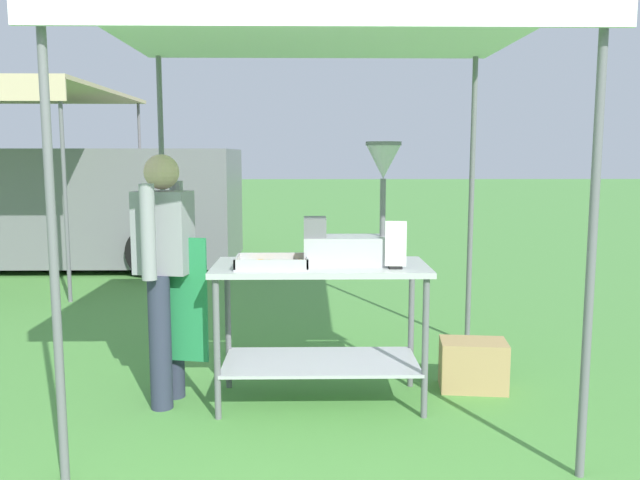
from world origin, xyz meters
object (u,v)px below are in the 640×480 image
at_px(donut_tray, 273,264).
at_px(vendor, 165,266).
at_px(donut_fryer, 354,226).
at_px(menu_sign, 396,248).
at_px(van_grey, 56,206).
at_px(donut_cart, 321,302).
at_px(supply_crate, 473,365).
at_px(stall_canopy, 320,33).

bearing_deg(donut_tray, vendor, 170.78).
relative_size(donut_fryer, menu_sign, 2.64).
relative_size(vendor, van_grey, 0.31).
xyz_separation_m(donut_cart, supply_crate, (1.05, 0.21, -0.49)).
bearing_deg(vendor, donut_cart, -0.16).
height_order(stall_canopy, donut_tray, stall_canopy).
height_order(donut_cart, vendor, vendor).
distance_m(donut_fryer, supply_crate, 1.31).
xyz_separation_m(vendor, supply_crate, (2.04, 0.21, -0.73)).
xyz_separation_m(donut_tray, van_grey, (-3.46, 5.48, -0.06)).
distance_m(stall_canopy, donut_cart, 1.70).
xyz_separation_m(donut_fryer, menu_sign, (0.24, -0.17, -0.12)).
distance_m(donut_tray, van_grey, 6.48).
relative_size(donut_fryer, vendor, 0.48).
bearing_deg(donut_cart, stall_canopy, 90.00).
relative_size(menu_sign, van_grey, 0.06).
xyz_separation_m(donut_tray, menu_sign, (0.76, -0.06, 0.11)).
relative_size(donut_tray, menu_sign, 1.53).
relative_size(stall_canopy, donut_cart, 2.03).
height_order(vendor, supply_crate, vendor).
xyz_separation_m(donut_fryer, vendor, (-1.20, -0.00, -0.26)).
bearing_deg(stall_canopy, menu_sign, -29.84).
height_order(menu_sign, van_grey, van_grey).
xyz_separation_m(stall_canopy, van_grey, (-3.76, 5.27, -1.48)).
height_order(supply_crate, van_grey, van_grey).
bearing_deg(stall_canopy, van_grey, 125.47).
height_order(donut_fryer, menu_sign, donut_fryer).
bearing_deg(donut_cart, donut_tray, -159.90).
relative_size(donut_tray, van_grey, 0.09).
bearing_deg(menu_sign, donut_fryer, 144.93).
bearing_deg(van_grey, donut_cart, -55.03).
distance_m(menu_sign, van_grey, 6.96).
xyz_separation_m(menu_sign, van_grey, (-4.21, 5.54, -0.16)).
relative_size(donut_cart, van_grey, 0.26).
bearing_deg(vendor, donut_tray, -9.22).
height_order(stall_canopy, donut_cart, stall_canopy).
bearing_deg(menu_sign, stall_canopy, 150.16).
height_order(donut_cart, donut_tray, donut_tray).
distance_m(donut_cart, supply_crate, 1.18).
height_order(donut_tray, van_grey, van_grey).
distance_m(donut_tray, menu_sign, 0.77).
relative_size(stall_canopy, donut_tray, 6.18).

